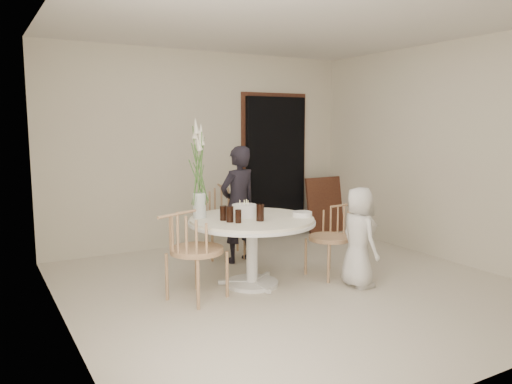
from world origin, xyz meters
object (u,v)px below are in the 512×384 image
boy (359,237)px  birthday_cake (244,210)px  chair_left (187,243)px  girl (238,204)px  table (252,228)px  chair_far (223,210)px  flower_vase (199,171)px  chair_right (337,229)px

boy → birthday_cake: 1.24m
chair_left → girl: girl is taller
table → chair_far: 1.35m
table → birthday_cake: size_ratio=5.03×
flower_vase → table: bearing=-30.9°
table → chair_right: size_ratio=1.65×
chair_left → boy: bearing=-127.7°
boy → flower_vase: size_ratio=1.02×
table → chair_far: chair_far is taller
chair_left → boy: size_ratio=0.85×
chair_right → boy: 0.46m
chair_far → flower_vase: 1.44m
girl → chair_left: bearing=30.6°
chair_far → girl: size_ratio=0.63×
boy → flower_vase: 1.81m
table → boy: (0.96, -0.59, -0.09)m
table → chair_right: bearing=-7.4°
chair_right → chair_left: chair_left is taller
table → chair_right: 1.04m
chair_left → birthday_cake: size_ratio=3.42×
flower_vase → boy: bearing=-31.3°
chair_right → flower_vase: (-1.50, 0.42, 0.70)m
chair_far → boy: boy is taller
birthday_cake → flower_vase: size_ratio=0.25×
birthday_cake → flower_vase: 0.64m
chair_right → chair_far: bearing=-159.2°
chair_far → birthday_cake: size_ratio=3.40×
chair_right → flower_vase: 1.71m
table → chair_left: size_ratio=1.47×
table → boy: size_ratio=1.26×
boy → table: bearing=64.8°
chair_far → chair_left: chair_left is taller
girl → chair_right: bearing=112.2°
chair_left → chair_far: bearing=-60.3°
table → girl: size_ratio=0.92×
chair_far → boy: bearing=-56.1°
girl → flower_vase: flower_vase is taller
table → chair_left: 0.80m
girl → boy: bearing=100.8°
chair_left → boy: boy is taller
chair_far → table: bearing=-88.1°
chair_far → chair_right: chair_far is taller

